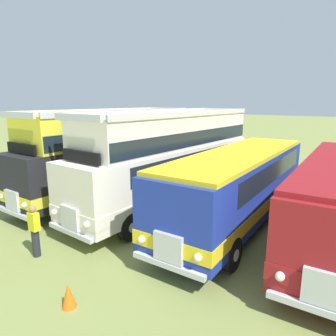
{
  "coord_description": "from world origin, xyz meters",
  "views": [
    {
      "loc": [
        0.83,
        -11.4,
        4.92
      ],
      "look_at": [
        -7.65,
        0.46,
        1.67
      ],
      "focal_mm": 32.05,
      "sensor_mm": 36.0,
      "label": 1
    }
  ],
  "objects": [
    {
      "name": "bus_second_in_row",
      "position": [
        -7.17,
        0.13,
        2.36
      ],
      "size": [
        2.88,
        11.47,
        4.52
      ],
      "color": "silver",
      "rests_on": "ground"
    },
    {
      "name": "bus_third_in_row",
      "position": [
        -3.59,
        -0.26,
        1.75
      ],
      "size": [
        2.84,
        10.41,
        2.99
      ],
      "color": "#1E339E",
      "rests_on": "ground"
    },
    {
      "name": "bus_first_in_row",
      "position": [
        -10.75,
        -0.12,
        2.36
      ],
      "size": [
        2.69,
        11.29,
        4.52
      ],
      "color": "black",
      "rests_on": "ground"
    },
    {
      "name": "ground_plane",
      "position": [
        0.0,
        0.0,
        0.0
      ],
      "size": [
        200.0,
        200.0,
        0.0
      ],
      "primitive_type": "plane",
      "color": "olive"
    },
    {
      "name": "cone_far_end",
      "position": [
        -4.87,
        -7.58,
        0.32
      ],
      "size": [
        0.36,
        0.36,
        0.63
      ],
      "primitive_type": "cone",
      "color": "orange",
      "rests_on": "ground"
    },
    {
      "name": "marshal_person",
      "position": [
        -7.81,
        -6.64,
        0.89
      ],
      "size": [
        0.36,
        0.24,
        1.73
      ],
      "color": "#23232D",
      "rests_on": "ground"
    }
  ]
}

